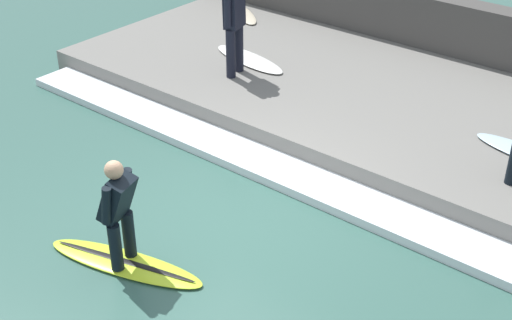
% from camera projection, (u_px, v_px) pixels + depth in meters
% --- Properties ---
extents(ground_plane, '(28.00, 28.00, 0.00)m').
position_uv_depth(ground_plane, '(230.00, 223.00, 9.30)').
color(ground_plane, '#386056').
extents(concrete_ledge, '(4.40, 11.61, 0.37)m').
position_uv_depth(concrete_ledge, '(384.00, 106.00, 11.81)').
color(concrete_ledge, slate).
rests_on(concrete_ledge, ground_plane).
extents(back_wall, '(0.50, 12.19, 1.36)m').
position_uv_depth(back_wall, '(454.00, 36.00, 13.19)').
color(back_wall, '#474442').
rests_on(back_wall, ground_plane).
extents(wave_foam_crest, '(0.73, 11.03, 0.13)m').
position_uv_depth(wave_foam_crest, '(292.00, 176.00, 10.16)').
color(wave_foam_crest, silver).
rests_on(wave_foam_crest, ground_plane).
extents(surfboard_riding, '(1.01, 2.13, 0.07)m').
position_uv_depth(surfboard_riding, '(125.00, 263.00, 8.53)').
color(surfboard_riding, '#BFE02D').
rests_on(surfboard_riding, ground_plane).
extents(surfer_riding, '(0.51, 0.48, 1.39)m').
position_uv_depth(surfer_riding, '(118.00, 208.00, 8.12)').
color(surfer_riding, black).
rests_on(surfer_riding, surfboard_riding).
extents(surfer_waiting_far, '(0.56, 0.33, 1.69)m').
position_uv_depth(surfer_waiting_far, '(234.00, 22.00, 12.01)').
color(surfer_waiting_far, black).
rests_on(surfer_waiting_far, concrete_ledge).
extents(surfboard_waiting_far, '(0.81, 1.80, 0.06)m').
position_uv_depth(surfboard_waiting_far, '(249.00, 59.00, 12.98)').
color(surfboard_waiting_far, white).
rests_on(surfboard_waiting_far, concrete_ledge).
extents(surfboard_spare, '(1.28, 1.74, 0.06)m').
position_uv_depth(surfboard_spare, '(239.00, 11.00, 15.25)').
color(surfboard_spare, beige).
rests_on(surfboard_spare, concrete_ledge).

